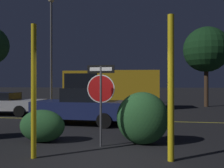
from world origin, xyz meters
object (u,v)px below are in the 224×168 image
(hedge_bush_2, at_px, (142,118))
(tree_1, at_px, (206,50))
(stop_sign, at_px, (101,89))
(yellow_pole_right, at_px, (171,88))
(passing_car_2, at_px, (82,106))
(passing_car_1, at_px, (2,103))
(yellow_pole_left, at_px, (34,91))
(hedge_bush_1, at_px, (42,126))
(street_lamp, at_px, (51,39))
(delivery_truck, at_px, (109,87))

(hedge_bush_2, distance_m, tree_1, 14.14)
(stop_sign, distance_m, yellow_pole_right, 2.09)
(hedge_bush_2, relative_size, passing_car_2, 0.36)
(hedge_bush_2, bearing_deg, passing_car_1, 144.74)
(yellow_pole_left, distance_m, hedge_bush_1, 1.95)
(yellow_pole_left, relative_size, hedge_bush_1, 2.27)
(hedge_bush_2, xyz_separation_m, street_lamp, (-7.04, 10.13, 4.31))
(stop_sign, bearing_deg, street_lamp, 121.56)
(hedge_bush_2, xyz_separation_m, tree_1, (4.37, 12.94, 3.64))
(delivery_truck, bearing_deg, tree_1, -74.22)
(yellow_pole_left, height_order, passing_car_2, yellow_pole_left)
(passing_car_2, distance_m, delivery_truck, 6.97)
(passing_car_2, bearing_deg, hedge_bush_1, 178.96)
(hedge_bush_1, height_order, passing_car_2, passing_car_2)
(street_lamp, bearing_deg, yellow_pole_right, -56.30)
(yellow_pole_left, distance_m, passing_car_2, 5.15)
(hedge_bush_1, height_order, tree_1, tree_1)
(yellow_pole_left, xyz_separation_m, street_lamp, (-4.60, 11.88, 3.50))
(yellow_pole_left, distance_m, delivery_truck, 12.01)
(passing_car_1, bearing_deg, tree_1, 114.89)
(street_lamp, relative_size, tree_1, 1.33)
(passing_car_2, height_order, delivery_truck, delivery_truck)
(street_lamp, bearing_deg, stop_sign, -60.74)
(passing_car_1, distance_m, passing_car_2, 5.92)
(delivery_truck, bearing_deg, passing_car_1, 125.30)
(passing_car_1, xyz_separation_m, tree_1, (12.51, 7.19, 3.73))
(hedge_bush_1, relative_size, hedge_bush_2, 0.92)
(passing_car_2, xyz_separation_m, tree_1, (7.12, 9.61, 3.62))
(hedge_bush_2, bearing_deg, street_lamp, 124.80)
(street_lamp, height_order, tree_1, street_lamp)
(stop_sign, height_order, tree_1, tree_1)
(yellow_pole_right, height_order, passing_car_2, yellow_pole_right)
(yellow_pole_left, distance_m, hedge_bush_2, 3.11)
(stop_sign, height_order, yellow_pole_right, yellow_pole_right)
(hedge_bush_2, relative_size, passing_car_1, 0.31)
(passing_car_1, bearing_deg, hedge_bush_1, 36.09)
(passing_car_1, relative_size, delivery_truck, 0.72)
(yellow_pole_right, relative_size, hedge_bush_2, 2.19)
(passing_car_1, distance_m, tree_1, 14.91)
(yellow_pole_left, bearing_deg, delivery_truck, 91.69)
(delivery_truck, xyz_separation_m, tree_1, (7.16, 2.69, 2.82))
(yellow_pole_right, distance_m, tree_1, 15.12)
(yellow_pole_right, height_order, street_lamp, street_lamp)
(hedge_bush_1, relative_size, street_lamp, 0.17)
(hedge_bush_1, height_order, passing_car_1, passing_car_1)
(yellow_pole_left, bearing_deg, passing_car_1, 127.24)
(stop_sign, xyz_separation_m, hedge_bush_1, (-1.82, 0.22, -1.09))
(stop_sign, relative_size, passing_car_1, 0.47)
(passing_car_1, height_order, delivery_truck, delivery_truck)
(hedge_bush_1, height_order, delivery_truck, delivery_truck)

